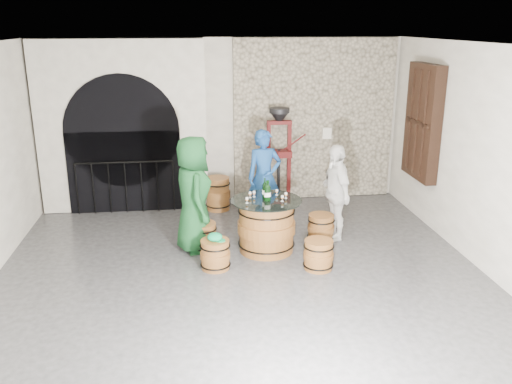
{
  "coord_description": "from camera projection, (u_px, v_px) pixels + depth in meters",
  "views": [
    {
      "loc": [
        -0.65,
        -6.55,
        3.48
      ],
      "look_at": [
        0.29,
        1.08,
        1.05
      ],
      "focal_mm": 38.0,
      "sensor_mm": 36.0,
      "label": 1
    }
  ],
  "objects": [
    {
      "name": "ground",
      "position": [
        245.0,
        291.0,
        7.32
      ],
      "size": [
        8.0,
        8.0,
        0.0
      ],
      "primitive_type": "plane",
      "color": "#2E2E31",
      "rests_on": "ground"
    },
    {
      "name": "wall_back",
      "position": [
        223.0,
        122.0,
        10.63
      ],
      "size": [
        8.0,
        0.0,
        8.0
      ],
      "primitive_type": "plane",
      "rotation": [
        1.57,
        0.0,
        0.0
      ],
      "color": "beige",
      "rests_on": "ground"
    },
    {
      "name": "wall_front",
      "position": [
        315.0,
        369.0,
        3.06
      ],
      "size": [
        8.0,
        0.0,
        8.0
      ],
      "primitive_type": "plane",
      "rotation": [
        -1.57,
        0.0,
        0.0
      ],
      "color": "beige",
      "rests_on": "ground"
    },
    {
      "name": "wall_right",
      "position": [
        504.0,
        168.0,
        7.25
      ],
      "size": [
        0.0,
        8.0,
        8.0
      ],
      "primitive_type": "plane",
      "rotation": [
        1.57,
        0.0,
        -1.57
      ],
      "color": "beige",
      "rests_on": "ground"
    },
    {
      "name": "ceiling",
      "position": [
        243.0,
        46.0,
        6.36
      ],
      "size": [
        8.0,
        8.0,
        0.0
      ],
      "primitive_type": "plane",
      "rotation": [
        3.14,
        0.0,
        0.0
      ],
      "color": "beige",
      "rests_on": "wall_back"
    },
    {
      "name": "stone_facing_panel",
      "position": [
        314.0,
        120.0,
        10.78
      ],
      "size": [
        3.2,
        0.12,
        3.18
      ],
      "primitive_type": "cube",
      "color": "#ABA088",
      "rests_on": "ground"
    },
    {
      "name": "arched_opening",
      "position": [
        123.0,
        127.0,
        10.17
      ],
      "size": [
        3.1,
        0.6,
        3.19
      ],
      "color": "beige",
      "rests_on": "ground"
    },
    {
      "name": "shuttered_window",
      "position": [
        422.0,
        122.0,
        9.45
      ],
      "size": [
        0.23,
        1.1,
        2.0
      ],
      "color": "black",
      "rests_on": "wall_right"
    },
    {
      "name": "barrel_table",
      "position": [
        266.0,
        226.0,
        8.49
      ],
      "size": [
        1.1,
        1.1,
        0.85
      ],
      "color": "brown",
      "rests_on": "ground"
    },
    {
      "name": "barrel_stool_left",
      "position": [
        203.0,
        236.0,
        8.58
      ],
      "size": [
        0.45,
        0.45,
        0.45
      ],
      "color": "brown",
      "rests_on": "ground"
    },
    {
      "name": "barrel_stool_far",
      "position": [
        264.0,
        216.0,
        9.51
      ],
      "size": [
        0.45,
        0.45,
        0.45
      ],
      "color": "brown",
      "rests_on": "ground"
    },
    {
      "name": "barrel_stool_right",
      "position": [
        321.0,
        228.0,
        8.95
      ],
      "size": [
        0.45,
        0.45,
        0.45
      ],
      "color": "brown",
      "rests_on": "ground"
    },
    {
      "name": "barrel_stool_near_right",
      "position": [
        318.0,
        255.0,
        7.91
      ],
      "size": [
        0.45,
        0.45,
        0.45
      ],
      "color": "brown",
      "rests_on": "ground"
    },
    {
      "name": "barrel_stool_near_left",
      "position": [
        215.0,
        254.0,
        7.92
      ],
      "size": [
        0.45,
        0.45,
        0.45
      ],
      "color": "brown",
      "rests_on": "ground"
    },
    {
      "name": "green_cap",
      "position": [
        215.0,
        237.0,
        7.84
      ],
      "size": [
        0.26,
        0.22,
        0.12
      ],
      "color": "#0B824B",
      "rests_on": "barrel_stool_near_left"
    },
    {
      "name": "person_green",
      "position": [
        194.0,
        194.0,
        8.38
      ],
      "size": [
        0.71,
        0.97,
        1.84
      ],
      "primitive_type": "imported",
      "rotation": [
        0.0,
        0.0,
        1.72
      ],
      "color": "#12421D",
      "rests_on": "ground"
    },
    {
      "name": "person_blue",
      "position": [
        264.0,
        177.0,
        9.59
      ],
      "size": [
        0.66,
        0.48,
        1.69
      ],
      "primitive_type": "imported",
      "rotation": [
        0.0,
        0.0,
        0.13
      ],
      "color": "navy",
      "rests_on": "ground"
    },
    {
      "name": "person_white",
      "position": [
        335.0,
        192.0,
        8.88
      ],
      "size": [
        0.51,
        0.98,
        1.6
      ],
      "primitive_type": "imported",
      "rotation": [
        0.0,
        0.0,
        -1.44
      ],
      "color": "silver",
      "rests_on": "ground"
    },
    {
      "name": "wine_bottle_left",
      "position": [
        267.0,
        193.0,
        8.28
      ],
      "size": [
        0.08,
        0.08,
        0.32
      ],
      "color": "black",
      "rests_on": "barrel_table"
    },
    {
      "name": "wine_bottle_center",
      "position": [
        268.0,
        192.0,
        8.29
      ],
      "size": [
        0.08,
        0.08,
        0.32
      ],
      "color": "black",
      "rests_on": "barrel_table"
    },
    {
      "name": "wine_bottle_right",
      "position": [
        265.0,
        190.0,
        8.41
      ],
      "size": [
        0.08,
        0.08,
        0.32
      ],
      "color": "black",
      "rests_on": "barrel_table"
    },
    {
      "name": "tasting_glass_a",
      "position": [
        247.0,
        200.0,
        8.19
      ],
      "size": [
        0.05,
        0.05,
        0.1
      ],
      "primitive_type": null,
      "color": "#B25E22",
      "rests_on": "barrel_table"
    },
    {
      "name": "tasting_glass_b",
      "position": [
        286.0,
        195.0,
        8.42
      ],
      "size": [
        0.05,
        0.05,
        0.1
      ],
      "primitive_type": null,
      "color": "#B25E22",
      "rests_on": "barrel_table"
    },
    {
      "name": "tasting_glass_c",
      "position": [
        254.0,
        194.0,
        8.49
      ],
      "size": [
        0.05,
        0.05,
        0.1
      ],
      "primitive_type": null,
      "color": "#B25E22",
      "rests_on": "barrel_table"
    },
    {
      "name": "tasting_glass_d",
      "position": [
        277.0,
        192.0,
        8.57
      ],
      "size": [
        0.05,
        0.05,
        0.1
      ],
      "primitive_type": null,
      "color": "#B25E22",
      "rests_on": "barrel_table"
    },
    {
      "name": "tasting_glass_e",
      "position": [
        282.0,
        198.0,
        8.27
      ],
      "size": [
        0.05,
        0.05,
        0.1
      ],
      "primitive_type": null,
      "color": "#B25E22",
      "rests_on": "barrel_table"
    },
    {
      "name": "tasting_glass_f",
      "position": [
        250.0,
        195.0,
        8.45
      ],
      "size": [
        0.05,
        0.05,
        0.1
      ],
      "primitive_type": null,
      "color": "#B25E22",
      "rests_on": "barrel_table"
    },
    {
      "name": "side_barrel",
      "position": [
        218.0,
        194.0,
        10.4
      ],
      "size": [
        0.48,
        0.48,
        0.64
      ],
      "rotation": [
        0.0,
        0.0,
        0.08
      ],
      "color": "brown",
      "rests_on": "ground"
    },
    {
      "name": "corking_press",
      "position": [
        279.0,
        149.0,
        10.47
      ],
      "size": [
        0.78,
        0.43,
        1.92
      ],
      "rotation": [
        0.0,
        0.0,
        -0.01
      ],
      "color": "#4A0E0C",
      "rests_on": "ground"
    },
    {
      "name": "control_box",
      "position": [
        326.0,
        133.0,
        10.81
      ],
      "size": [
        0.18,
        0.1,
        0.22
      ],
      "primitive_type": "cube",
      "color": "silver",
      "rests_on": "wall_back"
    }
  ]
}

